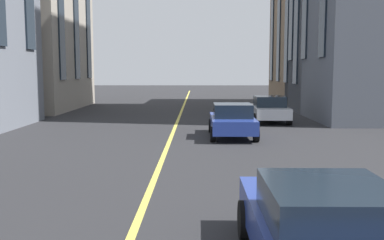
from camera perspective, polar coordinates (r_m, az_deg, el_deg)
name	(u,v)px	position (r m, az deg, el deg)	size (l,w,h in m)	color
lane_centre_line	(171,137)	(18.57, -2.69, -2.15)	(80.00, 0.16, 0.01)	#D8C64C
car_blue_trailing	(232,120)	(18.47, 5.20, -0.04)	(3.90, 1.89, 1.40)	navy
car_blue_parked_b	(324,231)	(6.24, 16.63, -13.48)	(4.40, 1.95, 1.37)	navy
car_silver_oncoming	(269,109)	(23.93, 9.87, 1.39)	(3.90, 1.89, 1.40)	#B7BABF
building_right_near	(357,17)	(36.04, 20.48, 12.27)	(12.63, 11.08, 13.31)	#846B51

